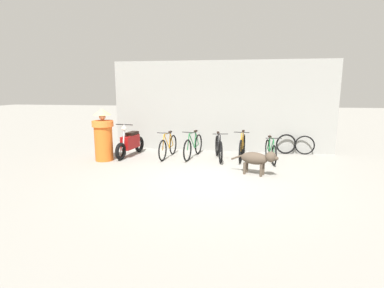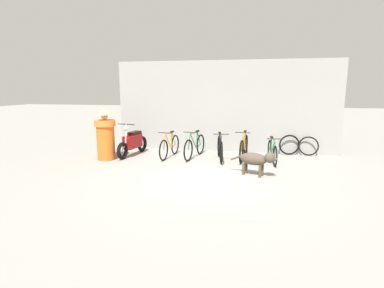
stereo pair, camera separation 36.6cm
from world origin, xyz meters
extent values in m
plane|color=gray|center=(0.00, 0.00, 0.00)|extent=(60.00, 60.00, 0.00)
cube|color=gray|center=(0.00, 3.68, 1.58)|extent=(7.74, 0.20, 3.16)
torus|color=black|center=(-1.66, 1.77, 0.33)|extent=(0.11, 0.66, 0.66)
torus|color=black|center=(-1.55, 2.75, 0.33)|extent=(0.11, 0.66, 0.66)
cylinder|color=orange|center=(-1.62, 2.15, 0.55)|extent=(0.08, 0.49, 0.55)
cylinder|color=orange|center=(-1.59, 2.43, 0.53)|extent=(0.04, 0.13, 0.50)
cylinder|color=orange|center=(-1.61, 2.20, 0.79)|extent=(0.09, 0.57, 0.06)
cylinder|color=orange|center=(-1.57, 2.57, 0.31)|extent=(0.07, 0.37, 0.08)
cylinder|color=orange|center=(-1.57, 2.62, 0.55)|extent=(0.06, 0.30, 0.46)
cylinder|color=orange|center=(-1.65, 1.84, 0.57)|extent=(0.05, 0.18, 0.49)
cube|color=black|center=(-1.58, 2.48, 0.81)|extent=(0.09, 0.19, 0.05)
cylinder|color=black|center=(-1.64, 1.92, 0.85)|extent=(0.46, 0.07, 0.02)
torus|color=black|center=(-0.90, 1.86, 0.34)|extent=(0.17, 0.68, 0.68)
torus|color=black|center=(-0.71, 2.92, 0.34)|extent=(0.17, 0.68, 0.68)
cylinder|color=#1E7238|center=(-0.82, 2.27, 0.56)|extent=(0.12, 0.53, 0.56)
cylinder|color=#1E7238|center=(-0.77, 2.57, 0.55)|extent=(0.05, 0.14, 0.52)
cylinder|color=#1E7238|center=(-0.81, 2.32, 0.82)|extent=(0.14, 0.62, 0.06)
cylinder|color=#1E7238|center=(-0.74, 2.72, 0.32)|extent=(0.10, 0.41, 0.08)
cylinder|color=#1E7238|center=(-0.73, 2.77, 0.57)|extent=(0.08, 0.32, 0.48)
cylinder|color=#1E7238|center=(-0.88, 1.93, 0.59)|extent=(0.06, 0.19, 0.50)
cube|color=black|center=(-0.76, 2.63, 0.83)|extent=(0.10, 0.19, 0.05)
cylinder|color=black|center=(-0.87, 2.01, 0.88)|extent=(0.46, 0.10, 0.02)
torus|color=black|center=(0.12, 1.77, 0.34)|extent=(0.18, 0.67, 0.67)
torus|color=black|center=(-0.06, 2.76, 0.34)|extent=(0.18, 0.67, 0.67)
cylinder|color=black|center=(0.05, 2.16, 0.55)|extent=(0.12, 0.50, 0.56)
cylinder|color=black|center=(0.00, 2.44, 0.54)|extent=(0.05, 0.13, 0.51)
cylinder|color=black|center=(0.04, 2.21, 0.81)|extent=(0.13, 0.58, 0.06)
cylinder|color=black|center=(-0.03, 2.58, 0.31)|extent=(0.10, 0.38, 0.08)
cylinder|color=black|center=(-0.04, 2.63, 0.56)|extent=(0.08, 0.30, 0.47)
cylinder|color=black|center=(0.11, 1.85, 0.58)|extent=(0.06, 0.18, 0.50)
cube|color=black|center=(-0.01, 2.49, 0.82)|extent=(0.10, 0.19, 0.05)
cylinder|color=black|center=(0.09, 1.92, 0.86)|extent=(0.46, 0.11, 0.02)
torus|color=black|center=(0.71, 1.90, 0.35)|extent=(0.12, 0.71, 0.71)
torus|color=black|center=(0.81, 2.98, 0.35)|extent=(0.12, 0.71, 0.71)
cylinder|color=orange|center=(0.75, 2.32, 0.58)|extent=(0.08, 0.54, 0.59)
cylinder|color=orange|center=(0.77, 2.63, 0.57)|extent=(0.04, 0.14, 0.54)
cylinder|color=orange|center=(0.75, 2.37, 0.85)|extent=(0.08, 0.63, 0.06)
cylinder|color=orange|center=(0.79, 2.78, 0.33)|extent=(0.06, 0.41, 0.08)
cylinder|color=orange|center=(0.79, 2.83, 0.59)|extent=(0.06, 0.32, 0.49)
cylinder|color=orange|center=(0.72, 1.98, 0.61)|extent=(0.04, 0.19, 0.52)
cube|color=black|center=(0.78, 2.68, 0.86)|extent=(0.09, 0.19, 0.05)
cylinder|color=black|center=(0.72, 2.06, 0.91)|extent=(0.46, 0.06, 0.02)
torus|color=black|center=(1.66, 1.75, 0.30)|extent=(0.10, 0.60, 0.60)
torus|color=black|center=(1.56, 2.73, 0.30)|extent=(0.10, 0.60, 0.60)
cylinder|color=#1E7238|center=(1.62, 2.13, 0.50)|extent=(0.08, 0.49, 0.50)
cylinder|color=#1E7238|center=(1.60, 2.41, 0.48)|extent=(0.04, 0.13, 0.46)
cylinder|color=#1E7238|center=(1.62, 2.18, 0.72)|extent=(0.09, 0.57, 0.06)
cylinder|color=#1E7238|center=(1.58, 2.55, 0.28)|extent=(0.07, 0.37, 0.07)
cylinder|color=#1E7238|center=(1.58, 2.60, 0.50)|extent=(0.06, 0.30, 0.42)
cylinder|color=#1E7238|center=(1.66, 1.82, 0.52)|extent=(0.05, 0.18, 0.45)
cube|color=black|center=(1.59, 2.46, 0.74)|extent=(0.09, 0.19, 0.05)
cylinder|color=black|center=(1.65, 1.90, 0.78)|extent=(0.46, 0.07, 0.02)
torus|color=black|center=(-2.98, 1.67, 0.28)|extent=(0.20, 0.56, 0.55)
torus|color=black|center=(-2.80, 2.92, 0.28)|extent=(0.20, 0.56, 0.55)
cube|color=maroon|center=(-2.89, 2.30, 0.47)|extent=(0.39, 0.85, 0.43)
cube|color=black|center=(-2.87, 2.44, 0.73)|extent=(0.31, 0.55, 0.10)
cylinder|color=silver|center=(-2.94, 1.91, 0.78)|extent=(0.07, 0.15, 0.62)
cylinder|color=silver|center=(-2.96, 1.77, 0.37)|extent=(0.07, 0.22, 0.22)
cylinder|color=black|center=(-2.94, 1.95, 1.08)|extent=(0.58, 0.11, 0.03)
sphere|color=silver|center=(-2.94, 1.92, 0.96)|extent=(0.16, 0.16, 0.14)
ellipsoid|color=#4C3F33|center=(1.06, 0.72, 0.43)|extent=(0.78, 0.56, 0.32)
cylinder|color=#4C3F33|center=(1.30, 0.72, 0.16)|extent=(0.09, 0.09, 0.31)
cylinder|color=#4C3F33|center=(1.23, 0.56, 0.16)|extent=(0.09, 0.09, 0.31)
cylinder|color=#4C3F33|center=(0.88, 0.89, 0.16)|extent=(0.09, 0.09, 0.31)
cylinder|color=#4C3F33|center=(0.82, 0.72, 0.16)|extent=(0.09, 0.09, 0.31)
sphere|color=#4C3F33|center=(1.46, 0.56, 0.52)|extent=(0.35, 0.35, 0.27)
ellipsoid|color=#4C3F33|center=(1.57, 0.52, 0.50)|extent=(0.18, 0.16, 0.10)
cylinder|color=#4C3F33|center=(0.61, 0.90, 0.40)|extent=(0.31, 0.16, 0.17)
cylinder|color=orange|center=(-3.47, 1.56, 0.62)|extent=(0.73, 0.73, 1.24)
cylinder|color=orange|center=(-3.47, 1.56, 1.15)|extent=(0.86, 0.86, 0.18)
sphere|color=tan|center=(-3.47, 1.56, 1.36)|extent=(0.26, 0.26, 0.20)
cone|color=tan|center=(-3.47, 1.56, 1.51)|extent=(0.71, 0.71, 0.19)
torus|color=black|center=(2.23, 3.43, 0.34)|extent=(0.69, 0.15, 0.69)
torus|color=black|center=(2.84, 3.43, 0.32)|extent=(0.64, 0.20, 0.65)
camera|label=1|loc=(0.68, -6.95, 2.21)|focal=28.00mm
camera|label=2|loc=(1.04, -6.88, 2.21)|focal=28.00mm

